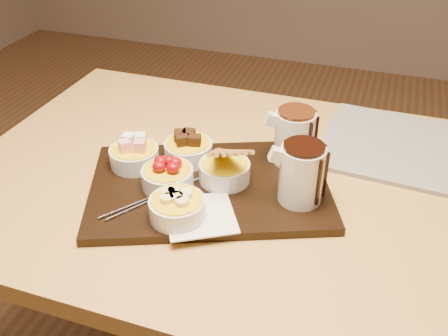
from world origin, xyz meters
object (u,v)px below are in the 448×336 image
(serving_board, at_px, (210,187))
(pitcher_milk_chocolate, at_px, (294,138))
(newspaper, at_px, (412,149))
(dining_table, at_px, (251,217))
(pitcher_dark_chocolate, at_px, (301,174))
(bowl_strawberries, at_px, (168,178))

(serving_board, bearing_deg, pitcher_milk_chocolate, 21.80)
(pitcher_milk_chocolate, relative_size, newspaper, 0.29)
(dining_table, bearing_deg, serving_board, -137.01)
(pitcher_dark_chocolate, height_order, newspaper, pitcher_dark_chocolate)
(serving_board, distance_m, pitcher_milk_chocolate, 0.20)
(newspaper, bearing_deg, pitcher_dark_chocolate, -121.47)
(serving_board, distance_m, newspaper, 0.47)
(dining_table, distance_m, pitcher_dark_chocolate, 0.21)
(bowl_strawberries, height_order, pitcher_dark_chocolate, pitcher_dark_chocolate)
(dining_table, bearing_deg, bowl_strawberries, -144.90)
(dining_table, height_order, pitcher_dark_chocolate, pitcher_dark_chocolate)
(dining_table, height_order, bowl_strawberries, bowl_strawberries)
(serving_board, bearing_deg, dining_table, 20.69)
(dining_table, height_order, serving_board, serving_board)
(serving_board, relative_size, bowl_strawberries, 4.60)
(serving_board, height_order, pitcher_milk_chocolate, pitcher_milk_chocolate)
(serving_board, relative_size, pitcher_milk_chocolate, 4.16)
(dining_table, relative_size, pitcher_dark_chocolate, 10.84)
(serving_board, xyz_separation_m, bowl_strawberries, (-0.07, -0.03, 0.03))
(dining_table, distance_m, newspaper, 0.39)
(dining_table, height_order, newspaper, newspaper)
(pitcher_milk_chocolate, bearing_deg, serving_board, -158.20)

